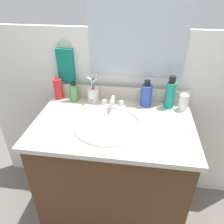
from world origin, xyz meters
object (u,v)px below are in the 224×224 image
bottle_toner_green (74,92)px  bottle_spray_red (58,88)px  cup_white_ceramic (93,94)px  bottle_shampoo_blue (146,95)px  bottle_mouthwash_teal (170,94)px  faucet (113,104)px  bottle_lotion_white (183,102)px  hand_towel (66,65)px

bottle_toner_green → bottle_spray_red: size_ratio=0.77×
bottle_toner_green → cup_white_ceramic: (0.13, 0.02, -0.01)m
bottle_shampoo_blue → bottle_mouthwash_teal: size_ratio=0.82×
faucet → bottle_lotion_white: (0.44, 0.04, 0.03)m
hand_towel → bottle_mouthwash_teal: bearing=-6.6°
bottle_toner_green → hand_towel: bearing=129.9°
faucet → cup_white_ceramic: bearing=152.0°
bottle_toner_green → cup_white_ceramic: size_ratio=0.72×
faucet → bottle_lotion_white: bottle_lotion_white is taller
bottle_spray_red → hand_towel: bearing=51.0°
bottle_shampoo_blue → cup_white_ceramic: cup_white_ceramic is taller
bottle_lotion_white → bottle_mouthwash_teal: size_ratio=0.60×
bottle_shampoo_blue → bottle_toner_green: bearing=-179.9°
bottle_spray_red → cup_white_ceramic: (0.24, -0.00, -0.02)m
bottle_toner_green → bottle_lotion_white: bearing=-1.9°
hand_towel → faucet: 0.41m
bottle_spray_red → bottle_lotion_white: size_ratio=1.39×
hand_towel → cup_white_ceramic: hand_towel is taller
bottle_toner_green → bottle_shampoo_blue: bottle_shampoo_blue is taller
bottle_toner_green → bottle_mouthwash_teal: (0.63, -0.00, 0.03)m
bottle_toner_green → bottle_lotion_white: 0.71m
hand_towel → faucet: (0.34, -0.14, -0.19)m
faucet → cup_white_ceramic: size_ratio=0.84×
faucet → cup_white_ceramic: (-0.14, 0.08, 0.02)m
cup_white_ceramic → bottle_shampoo_blue: bearing=-2.3°
hand_towel → bottle_mouthwash_teal: (0.69, -0.08, -0.12)m
bottle_spray_red → bottle_lotion_white: 0.83m
hand_towel → bottle_lotion_white: (0.78, -0.10, -0.16)m
hand_towel → bottle_shampoo_blue: size_ratio=1.27×
hand_towel → bottle_shampoo_blue: 0.57m
faucet → bottle_shampoo_blue: bearing=16.6°
bottle_mouthwash_teal → cup_white_ceramic: bottle_mouthwash_teal is taller
faucet → bottle_lotion_white: size_ratio=1.26×
hand_towel → cup_white_ceramic: (0.19, -0.06, -0.17)m
bottle_lotion_white → bottle_mouthwash_teal: bottle_mouthwash_teal is taller
hand_towel → bottle_spray_red: (-0.05, -0.06, -0.14)m
bottle_lotion_white → cup_white_ceramic: bearing=176.2°
bottle_shampoo_blue → bottle_mouthwash_teal: (0.15, -0.00, 0.02)m
faucet → bottle_spray_red: 0.40m
faucet → bottle_mouthwash_teal: size_ratio=0.75×
bottle_toner_green → faucet: bearing=-12.7°
bottle_spray_red → cup_white_ceramic: size_ratio=0.93×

